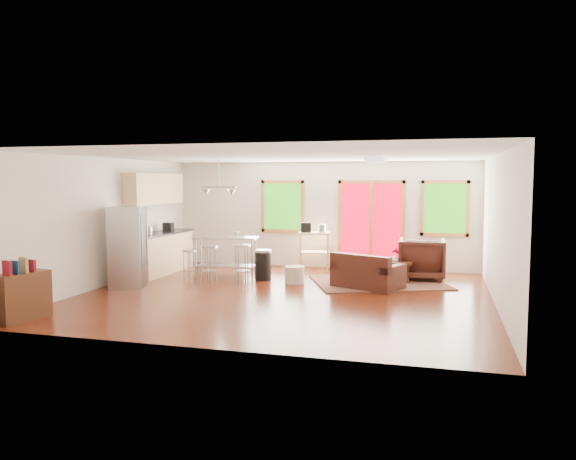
% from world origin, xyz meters
% --- Properties ---
extents(floor, '(7.50, 7.00, 0.02)m').
position_xyz_m(floor, '(0.00, 0.00, -0.01)').
color(floor, '#3C1307').
rests_on(floor, ground).
extents(ceiling, '(7.50, 7.00, 0.02)m').
position_xyz_m(ceiling, '(0.00, 0.00, 2.61)').
color(ceiling, white).
rests_on(ceiling, ground).
extents(back_wall, '(7.50, 0.02, 2.60)m').
position_xyz_m(back_wall, '(0.00, 3.51, 1.30)').
color(back_wall, silver).
rests_on(back_wall, ground).
extents(left_wall, '(0.02, 7.00, 2.60)m').
position_xyz_m(left_wall, '(-3.76, 0.00, 1.30)').
color(left_wall, silver).
rests_on(left_wall, ground).
extents(right_wall, '(0.02, 7.00, 2.60)m').
position_xyz_m(right_wall, '(3.76, 0.00, 1.30)').
color(right_wall, silver).
rests_on(right_wall, ground).
extents(front_wall, '(7.50, 0.02, 2.60)m').
position_xyz_m(front_wall, '(0.00, -3.51, 1.30)').
color(front_wall, silver).
rests_on(front_wall, ground).
extents(window_left, '(1.10, 0.05, 1.30)m').
position_xyz_m(window_left, '(-1.00, 3.46, 1.50)').
color(window_left, '#1B580C').
rests_on(window_left, back_wall).
extents(french_doors, '(1.60, 0.05, 2.10)m').
position_xyz_m(french_doors, '(1.20, 3.46, 1.10)').
color(french_doors, '#B50013').
rests_on(french_doors, back_wall).
extents(window_right, '(1.10, 0.05, 1.30)m').
position_xyz_m(window_right, '(2.90, 3.46, 1.50)').
color(window_right, '#1B580C').
rests_on(window_right, back_wall).
extents(rug, '(3.20, 2.87, 0.03)m').
position_xyz_m(rug, '(1.58, 1.72, 0.01)').
color(rug, '#4A5831').
rests_on(rug, floor).
extents(loveseat, '(1.51, 1.23, 0.70)m').
position_xyz_m(loveseat, '(1.42, 1.05, 0.28)').
color(loveseat, black).
rests_on(loveseat, floor).
extents(coffee_table, '(1.15, 0.72, 0.45)m').
position_xyz_m(coffee_table, '(1.71, 2.00, 0.38)').
color(coffee_table, '#3C1E0F').
rests_on(coffee_table, floor).
extents(armchair, '(0.99, 0.93, 0.99)m').
position_xyz_m(armchair, '(2.44, 2.35, 0.50)').
color(armchair, black).
rests_on(armchair, floor).
extents(ottoman, '(0.65, 0.65, 0.40)m').
position_xyz_m(ottoman, '(1.01, 2.50, 0.20)').
color(ottoman, black).
rests_on(ottoman, floor).
extents(pouf, '(0.51, 0.51, 0.36)m').
position_xyz_m(pouf, '(-0.11, 1.22, 0.18)').
color(pouf, beige).
rests_on(pouf, floor).
extents(vase, '(0.24, 0.25, 0.31)m').
position_xyz_m(vase, '(1.90, 1.92, 0.51)').
color(vase, silver).
rests_on(vase, coffee_table).
extents(book, '(0.20, 0.06, 0.27)m').
position_xyz_m(book, '(1.93, 1.97, 0.53)').
color(book, maroon).
rests_on(book, coffee_table).
extents(cabinets, '(0.64, 2.24, 2.30)m').
position_xyz_m(cabinets, '(-3.49, 1.70, 0.93)').
color(cabinets, tan).
rests_on(cabinets, floor).
extents(refrigerator, '(0.79, 0.78, 1.63)m').
position_xyz_m(refrigerator, '(-3.24, -0.04, 0.81)').
color(refrigerator, '#B7BABC').
rests_on(refrigerator, floor).
extents(island, '(1.47, 0.77, 0.89)m').
position_xyz_m(island, '(-1.82, 1.68, 0.61)').
color(island, '#B7BABC').
rests_on(island, floor).
extents(cup, '(0.16, 0.14, 0.13)m').
position_xyz_m(cup, '(-1.45, 1.36, 1.02)').
color(cup, white).
rests_on(cup, island).
extents(bar_stool_a, '(0.35, 0.35, 0.64)m').
position_xyz_m(bar_stool_a, '(-2.46, 1.13, 0.47)').
color(bar_stool_a, '#B7BABC').
rests_on(bar_stool_a, floor).
extents(bar_stool_b, '(0.43, 0.43, 0.77)m').
position_xyz_m(bar_stool_b, '(-1.90, 0.91, 0.58)').
color(bar_stool_b, '#B7BABC').
rests_on(bar_stool_b, floor).
extents(bar_stool_c, '(0.41, 0.41, 0.80)m').
position_xyz_m(bar_stool_c, '(-1.21, 1.04, 0.60)').
color(bar_stool_c, '#B7BABC').
rests_on(bar_stool_c, floor).
extents(trash_can, '(0.44, 0.44, 0.66)m').
position_xyz_m(trash_can, '(-0.86, 1.42, 0.33)').
color(trash_can, black).
rests_on(trash_can, floor).
extents(kitchen_cart, '(0.83, 0.63, 1.15)m').
position_xyz_m(kitchen_cart, '(-0.12, 3.02, 0.78)').
color(kitchen_cart, tan).
rests_on(kitchen_cart, floor).
extents(bookshelf, '(0.49, 0.88, 0.98)m').
position_xyz_m(bookshelf, '(-3.35, -2.89, 0.39)').
color(bookshelf, '#3C1E0F').
rests_on(bookshelf, floor).
extents(ceiling_flush, '(0.35, 0.35, 0.12)m').
position_xyz_m(ceiling_flush, '(1.60, 0.60, 2.53)').
color(ceiling_flush, white).
rests_on(ceiling_flush, ceiling).
extents(pendant_light, '(0.80, 0.18, 0.79)m').
position_xyz_m(pendant_light, '(-1.90, 1.50, 1.90)').
color(pendant_light, gray).
rests_on(pendant_light, ceiling).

